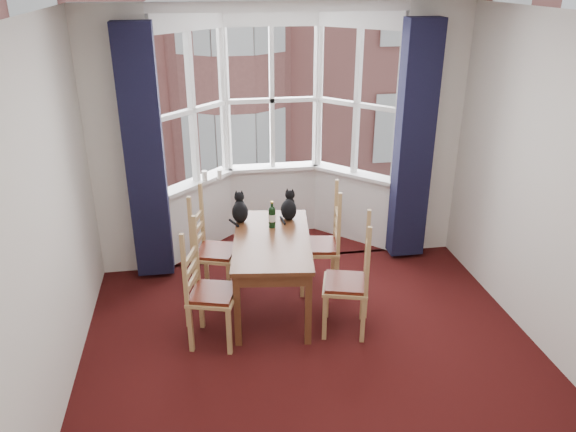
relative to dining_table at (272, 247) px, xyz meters
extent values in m
plane|color=black|center=(0.25, -1.24, -0.65)|extent=(4.50, 4.50, 0.00)
plane|color=white|center=(0.25, -1.24, 2.15)|extent=(4.50, 4.50, 0.00)
plane|color=silver|center=(-1.75, -1.24, 0.75)|extent=(0.00, 4.50, 4.50)
cube|color=silver|center=(-1.40, 1.01, 0.75)|extent=(0.70, 0.12, 2.80)
cube|color=silver|center=(1.90, 1.01, 0.75)|extent=(0.70, 0.12, 2.80)
cube|color=black|center=(-1.17, 0.83, 0.70)|extent=(0.38, 0.22, 2.60)
cube|color=black|center=(1.67, 0.83, 0.70)|extent=(0.38, 0.22, 2.60)
cube|color=brown|center=(0.00, 0.00, 0.08)|extent=(0.88, 1.42, 0.04)
cube|color=brown|center=(-0.38, -0.58, -0.30)|extent=(0.07, 0.07, 0.71)
cube|color=brown|center=(-0.23, 0.65, -0.30)|extent=(0.07, 0.07, 0.71)
cube|color=brown|center=(0.23, -0.65, -0.30)|extent=(0.07, 0.07, 0.71)
cube|color=brown|center=(0.38, 0.58, -0.30)|extent=(0.07, 0.07, 0.71)
cube|color=tan|center=(-0.58, -0.48, -0.17)|extent=(0.50, 0.51, 0.06)
cube|color=#4F180D|center=(-0.58, -0.48, -0.16)|extent=(0.45, 0.46, 0.03)
cube|color=tan|center=(-0.52, 0.32, -0.17)|extent=(0.51, 0.52, 0.06)
cube|color=#4F180D|center=(-0.52, 0.32, -0.16)|extent=(0.46, 0.47, 0.03)
cube|color=tan|center=(0.60, -0.49, -0.17)|extent=(0.50, 0.51, 0.06)
cube|color=#4F180D|center=(0.60, -0.49, -0.16)|extent=(0.45, 0.46, 0.03)
cube|color=tan|center=(0.52, 0.28, -0.17)|extent=(0.46, 0.48, 0.06)
cube|color=#4F180D|center=(0.52, 0.28, -0.16)|extent=(0.41, 0.43, 0.03)
ellipsoid|color=black|center=(-0.26, 0.43, 0.20)|extent=(0.17, 0.22, 0.21)
sphere|color=black|center=(-0.26, 0.51, 0.33)|extent=(0.10, 0.10, 0.10)
cone|color=black|center=(-0.29, 0.51, 0.39)|extent=(0.04, 0.04, 0.05)
cone|color=black|center=(-0.23, 0.51, 0.39)|extent=(0.04, 0.04, 0.05)
ellipsoid|color=black|center=(0.23, 0.42, 0.20)|extent=(0.22, 0.25, 0.21)
sphere|color=black|center=(0.25, 0.49, 0.33)|extent=(0.13, 0.13, 0.10)
cone|color=black|center=(0.23, 0.50, 0.38)|extent=(0.05, 0.05, 0.04)
cone|color=black|center=(0.28, 0.48, 0.38)|extent=(0.05, 0.05, 0.04)
cylinder|color=black|center=(0.04, 0.25, 0.20)|extent=(0.07, 0.07, 0.20)
sphere|color=black|center=(0.04, 0.25, 0.29)|extent=(0.06, 0.06, 0.06)
cylinder|color=black|center=(0.04, 0.25, 0.33)|extent=(0.03, 0.03, 0.08)
cylinder|color=gold|center=(0.04, 0.25, 0.36)|extent=(0.03, 0.03, 0.02)
cylinder|color=silver|center=(0.04, 0.25, 0.20)|extent=(0.07, 0.07, 0.07)
cylinder|color=white|center=(-0.59, 1.36, 0.28)|extent=(0.06, 0.06, 0.11)
cylinder|color=white|center=(-0.42, 1.39, 0.27)|extent=(0.06, 0.06, 0.11)
plane|color=#333335|center=(0.25, 31.01, -6.65)|extent=(80.00, 80.00, 0.00)
cube|color=#A45D55|center=(0.25, 13.01, 0.35)|extent=(18.00, 6.00, 14.00)
cylinder|color=#A45D55|center=(0.25, 10.01, 0.35)|extent=(3.20, 3.20, 14.00)
camera|label=1|loc=(-0.61, -4.73, 2.43)|focal=35.00mm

